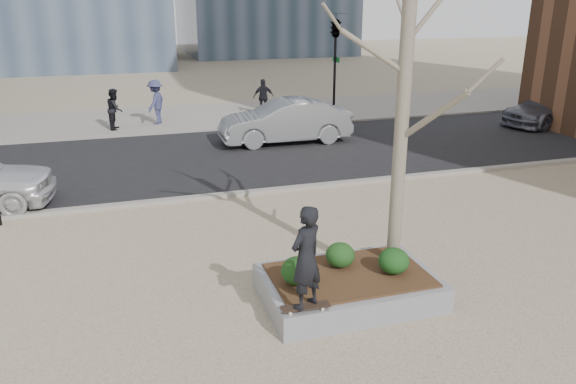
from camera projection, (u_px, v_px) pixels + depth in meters
name	position (u px, v px, depth m)	size (l,w,h in m)	color
ground	(295.00, 307.00, 9.70)	(120.00, 120.00, 0.00)	tan
street	(203.00, 158.00, 18.72)	(60.00, 8.00, 0.02)	black
far_sidewalk	(178.00, 118.00, 25.04)	(60.00, 6.00, 0.02)	gray
planter	(348.00, 287.00, 9.90)	(3.00, 2.00, 0.45)	gray
planter_mulch	(349.00, 275.00, 9.82)	(2.70, 1.70, 0.04)	#382314
sycamore_tree	(405.00, 79.00, 9.29)	(2.80, 2.80, 6.60)	gray
shrub_left	(298.00, 271.00, 9.41)	(0.56, 0.56, 0.48)	black
shrub_middle	(340.00, 255.00, 10.03)	(0.53, 0.53, 0.45)	#133C16
shrub_right	(394.00, 261.00, 9.79)	(0.54, 0.54, 0.46)	black
skateboard	(305.00, 308.00, 8.74)	(0.78, 0.20, 0.07)	black
skateboarder	(306.00, 258.00, 8.46)	(0.60, 0.40, 1.66)	black
car_silver	(285.00, 121.00, 20.50)	(1.66, 4.76, 1.57)	gray
car_third	(550.00, 108.00, 23.56)	(1.88, 4.63, 1.34)	#595A66
pedestrian_a	(115.00, 109.00, 22.59)	(0.80, 0.62, 1.64)	black
pedestrian_b	(156.00, 102.00, 23.53)	(1.19, 0.68, 1.84)	navy
pedestrian_c	(264.00, 97.00, 25.44)	(0.95, 0.39, 1.61)	black
traffic_light_far	(335.00, 68.00, 23.96)	(0.60, 2.48, 4.50)	black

